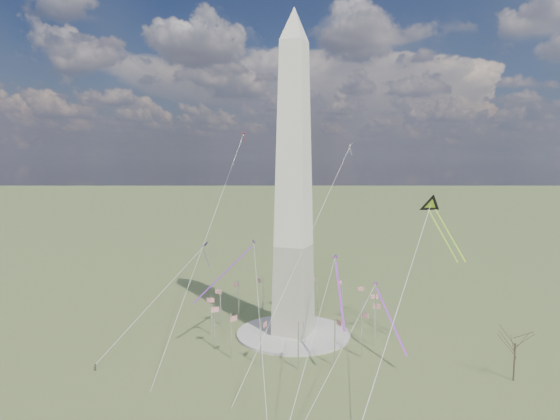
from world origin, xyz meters
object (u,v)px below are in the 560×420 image
(washington_monument, at_px, (294,184))
(tree_near, at_px, (515,341))
(person_west, at_px, (95,367))
(kite_delta_black, at_px, (432,208))

(washington_monument, distance_m, tree_near, 74.05)
(washington_monument, bearing_deg, person_west, -132.14)
(person_west, bearing_deg, tree_near, -153.91)
(washington_monument, height_order, person_west, washington_monument)
(tree_near, xyz_separation_m, person_west, (-102.86, -33.41, -9.55))
(tree_near, xyz_separation_m, kite_delta_black, (-22.63, 23.02, 30.46))
(washington_monument, bearing_deg, tree_near, -9.67)
(tree_near, distance_m, kite_delta_black, 44.38)
(tree_near, bearing_deg, person_west, -162.00)
(kite_delta_black, bearing_deg, washington_monument, -14.17)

